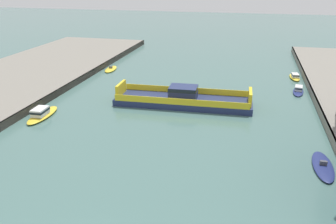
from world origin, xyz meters
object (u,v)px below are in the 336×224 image
object	(u,v)px
chain_ferry	(183,99)
moored_boat_far_right	(295,77)
moored_boat_near_left	(111,69)
moored_boat_mid_left	(323,166)
moored_boat_mid_right	(298,90)
moored_boat_near_right	(42,113)

from	to	relation	value
chain_ferry	moored_boat_far_right	distance (m)	30.43
moored_boat_near_left	moored_boat_mid_left	xyz separation A→B (m)	(42.27, -37.15, -0.02)
moored_boat_mid_left	moored_boat_mid_right	distance (m)	29.61
moored_boat_near_left	moored_boat_mid_right	xyz separation A→B (m)	(42.35, -7.54, 0.22)
moored_boat_mid_left	moored_boat_mid_right	xyz separation A→B (m)	(0.08, 29.61, 0.24)
moored_boat_near_left	moored_boat_near_right	distance (m)	30.75
chain_ferry	moored_boat_mid_left	xyz separation A→B (m)	(20.54, -17.53, -0.82)
chain_ferry	moored_boat_near_right	xyz separation A→B (m)	(-21.14, -11.12, -0.41)
moored_boat_mid_left	moored_boat_mid_right	bearing A→B (deg)	89.84
moored_boat_mid_right	moored_boat_far_right	size ratio (longest dim) A/B	1.02
chain_ferry	moored_boat_mid_left	bearing A→B (deg)	-40.49
moored_boat_mid_right	moored_boat_far_right	bearing A→B (deg)	88.77
moored_boat_mid_right	moored_boat_mid_left	bearing A→B (deg)	-90.16
moored_boat_near_left	moored_boat_mid_right	bearing A→B (deg)	-10.10
chain_ferry	moored_boat_near_left	distance (m)	29.29
moored_boat_near_left	moored_boat_far_right	size ratio (longest dim) A/B	1.08
moored_boat_near_right	moored_boat_far_right	world-z (taller)	moored_boat_near_right
moored_boat_near_right	chain_ferry	bearing A→B (deg)	27.75
chain_ferry	moored_boat_near_right	bearing A→B (deg)	-152.25
chain_ferry	moored_boat_mid_right	world-z (taller)	chain_ferry
moored_boat_near_left	moored_boat_mid_left	distance (m)	56.27
moored_boat_near_left	moored_boat_far_right	bearing A→B (deg)	3.43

